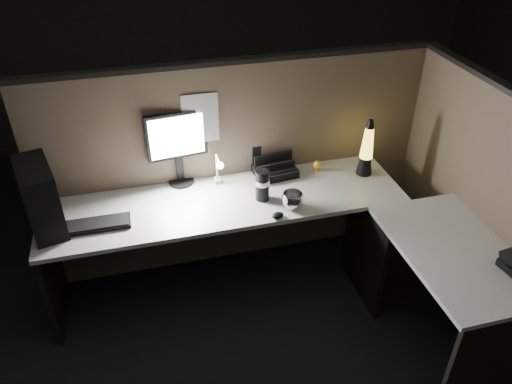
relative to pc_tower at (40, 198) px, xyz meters
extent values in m
plane|color=black|center=(1.22, -0.60, -0.94)|extent=(6.00, 6.00, 0.00)
plane|color=#282623|center=(1.22, 2.40, 0.41)|extent=(6.00, 0.00, 6.00)
cube|color=brown|center=(1.22, 0.33, -0.19)|extent=(2.66, 0.06, 1.50)
cube|color=brown|center=(2.55, -0.50, -0.19)|extent=(0.06, 1.66, 1.50)
cube|color=#BAB8B0|center=(1.07, 0.00, -0.22)|extent=(2.30, 0.60, 0.03)
cube|color=#BAB8B0|center=(2.22, -0.80, -0.22)|extent=(0.60, 1.00, 0.03)
cube|color=black|center=(-0.06, 0.00, -0.59)|extent=(0.03, 0.55, 0.70)
cube|color=black|center=(2.22, -1.28, -0.59)|extent=(0.55, 0.03, 0.70)
cube|color=black|center=(1.94, -0.30, -0.59)|extent=(0.03, 0.55, 0.70)
cube|color=black|center=(0.00, 0.00, 0.00)|extent=(0.27, 0.42, 0.41)
cylinder|color=black|center=(0.83, 0.28, -0.20)|extent=(0.17, 0.17, 0.01)
cube|color=black|center=(0.83, 0.30, -0.10)|extent=(0.05, 0.04, 0.19)
cube|color=black|center=(0.83, 0.29, 0.14)|extent=(0.39, 0.07, 0.32)
cube|color=white|center=(0.83, 0.27, 0.14)|extent=(0.34, 0.04, 0.27)
cube|color=black|center=(0.26, -0.07, -0.20)|extent=(0.44, 0.15, 0.02)
ellipsoid|color=black|center=(1.34, -0.26, -0.19)|extent=(0.09, 0.08, 0.03)
cube|color=silver|center=(1.06, 0.22, -0.19)|extent=(0.04, 0.05, 0.03)
cylinder|color=silver|center=(1.06, 0.22, -0.09)|extent=(0.01, 0.01, 0.18)
cylinder|color=silver|center=(1.06, 0.16, 0.00)|extent=(0.01, 0.12, 0.01)
sphere|color=white|center=(1.06, 0.09, 0.00)|extent=(0.04, 0.04, 0.04)
cube|color=black|center=(1.46, 0.23, -0.18)|extent=(0.30, 0.27, 0.06)
cube|color=black|center=(1.46, 0.19, -0.13)|extent=(0.28, 0.05, 0.10)
cube|color=black|center=(1.46, 0.31, -0.09)|extent=(0.28, 0.05, 0.19)
cone|color=black|center=(2.06, 0.07, -0.14)|extent=(0.11, 0.11, 0.13)
cone|color=#FFE543|center=(2.06, 0.07, 0.03)|extent=(0.09, 0.09, 0.22)
sphere|color=#993416|center=(2.06, 0.07, -0.04)|extent=(0.04, 0.04, 0.04)
sphere|color=#993416|center=(2.06, 0.07, 0.04)|extent=(0.03, 0.03, 0.03)
cone|color=black|center=(2.06, 0.07, 0.17)|extent=(0.06, 0.06, 0.06)
cylinder|color=black|center=(1.30, -0.05, -0.10)|extent=(0.09, 0.09, 0.21)
imported|color=silver|center=(1.46, -0.19, -0.15)|extent=(0.16, 0.16, 0.11)
sphere|color=gold|center=(1.76, 0.19, -0.16)|extent=(0.06, 0.06, 0.06)
cube|color=white|center=(0.99, 0.29, 0.24)|extent=(0.23, 0.00, 0.33)
camera|label=1|loc=(0.60, -2.57, 1.62)|focal=35.00mm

